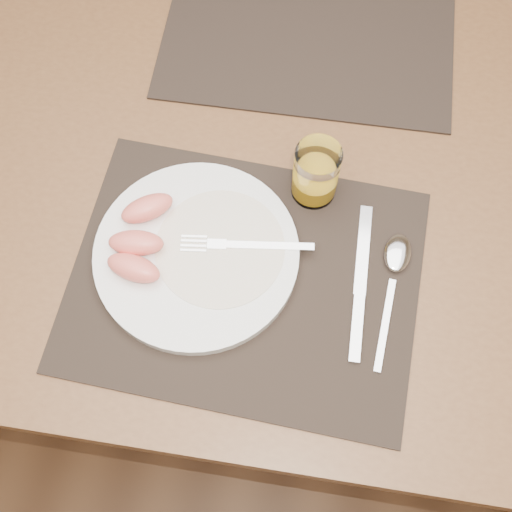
% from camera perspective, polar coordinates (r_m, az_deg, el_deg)
% --- Properties ---
extents(ground, '(5.00, 5.00, 0.00)m').
position_cam_1_polar(ground, '(1.62, 1.02, -4.63)').
color(ground, '#56351D').
rests_on(ground, ground).
extents(table, '(1.40, 0.90, 0.75)m').
position_cam_1_polar(table, '(1.01, 1.63, 7.62)').
color(table, brown).
rests_on(table, ground).
extents(placemat_near, '(0.47, 0.37, 0.00)m').
position_cam_1_polar(placemat_near, '(0.84, -0.99, -2.05)').
color(placemat_near, black).
rests_on(placemat_near, table).
extents(placemat_far, '(0.45, 0.35, 0.00)m').
position_cam_1_polar(placemat_far, '(1.08, 4.81, 19.77)').
color(placemat_far, black).
rests_on(placemat_far, table).
extents(plate, '(0.27, 0.27, 0.02)m').
position_cam_1_polar(plate, '(0.85, -5.31, 0.18)').
color(plate, white).
rests_on(plate, placemat_near).
extents(plate_dressing, '(0.17, 0.17, 0.00)m').
position_cam_1_polar(plate_dressing, '(0.84, -3.22, 0.75)').
color(plate_dressing, white).
rests_on(plate_dressing, plate).
extents(fork, '(0.18, 0.04, 0.00)m').
position_cam_1_polar(fork, '(0.84, -1.86, 1.00)').
color(fork, silver).
rests_on(fork, plate).
extents(knife, '(0.02, 0.22, 0.01)m').
position_cam_1_polar(knife, '(0.84, 9.18, -3.38)').
color(knife, silver).
rests_on(knife, placemat_near).
extents(spoon, '(0.04, 0.19, 0.01)m').
position_cam_1_polar(spoon, '(0.86, 12.31, -0.64)').
color(spoon, silver).
rests_on(spoon, placemat_near).
extents(juice_glass, '(0.06, 0.06, 0.09)m').
position_cam_1_polar(juice_glass, '(0.86, 5.32, 7.18)').
color(juice_glass, white).
rests_on(juice_glass, placemat_near).
extents(grapefruit_wedges, '(0.08, 0.14, 0.03)m').
position_cam_1_polar(grapefruit_wedges, '(0.84, -10.36, 1.48)').
color(grapefruit_wedges, '#EA725F').
rests_on(grapefruit_wedges, plate).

